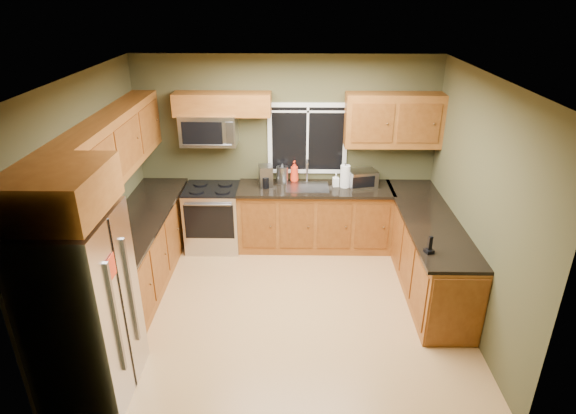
{
  "coord_description": "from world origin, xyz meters",
  "views": [
    {
      "loc": [
        0.14,
        -4.76,
        3.49
      ],
      "look_at": [
        0.05,
        0.35,
        1.15
      ],
      "focal_mm": 30.0,
      "sensor_mm": 36.0,
      "label": 1
    }
  ],
  "objects_px": {
    "coffee_maker": "(266,177)",
    "cordless_phone": "(429,248)",
    "kettle": "(282,174)",
    "soap_bottle_a": "(294,171)",
    "microwave": "(209,129)",
    "toaster_oven": "(362,178)",
    "range": "(213,217)",
    "soap_bottle_b": "(336,180)",
    "refrigerator": "(83,309)",
    "paper_towel_roll": "(345,176)",
    "soap_bottle_c": "(268,179)"
  },
  "relations": [
    {
      "from": "toaster_oven",
      "to": "cordless_phone",
      "type": "relative_size",
      "value": 2.27
    },
    {
      "from": "paper_towel_roll",
      "to": "toaster_oven",
      "type": "bearing_deg",
      "value": 4.28
    },
    {
      "from": "coffee_maker",
      "to": "soap_bottle_b",
      "type": "bearing_deg",
      "value": 0.31
    },
    {
      "from": "range",
      "to": "kettle",
      "type": "xyz_separation_m",
      "value": [
        1.0,
        0.18,
        0.61
      ]
    },
    {
      "from": "range",
      "to": "kettle",
      "type": "relative_size",
      "value": 3.16
    },
    {
      "from": "soap_bottle_c",
      "to": "cordless_phone",
      "type": "height_order",
      "value": "cordless_phone"
    },
    {
      "from": "soap_bottle_a",
      "to": "cordless_phone",
      "type": "bearing_deg",
      "value": -54.69
    },
    {
      "from": "microwave",
      "to": "toaster_oven",
      "type": "distance_m",
      "value": 2.22
    },
    {
      "from": "toaster_oven",
      "to": "soap_bottle_b",
      "type": "distance_m",
      "value": 0.37
    },
    {
      "from": "soap_bottle_b",
      "to": "soap_bottle_a",
      "type": "bearing_deg",
      "value": 163.24
    },
    {
      "from": "soap_bottle_c",
      "to": "cordless_phone",
      "type": "relative_size",
      "value": 0.8
    },
    {
      "from": "refrigerator",
      "to": "microwave",
      "type": "height_order",
      "value": "microwave"
    },
    {
      "from": "range",
      "to": "toaster_oven",
      "type": "xyz_separation_m",
      "value": [
        2.12,
        0.06,
        0.59
      ]
    },
    {
      "from": "kettle",
      "to": "paper_towel_roll",
      "type": "relative_size",
      "value": 0.86
    },
    {
      "from": "toaster_oven",
      "to": "paper_towel_roll",
      "type": "distance_m",
      "value": 0.25
    },
    {
      "from": "toaster_oven",
      "to": "kettle",
      "type": "relative_size",
      "value": 1.46
    },
    {
      "from": "paper_towel_roll",
      "to": "soap_bottle_c",
      "type": "relative_size",
      "value": 2.27
    },
    {
      "from": "coffee_maker",
      "to": "soap_bottle_b",
      "type": "distance_m",
      "value": 0.98
    },
    {
      "from": "soap_bottle_c",
      "to": "paper_towel_roll",
      "type": "bearing_deg",
      "value": -3.81
    },
    {
      "from": "coffee_maker",
      "to": "cordless_phone",
      "type": "bearing_deg",
      "value": -45.15
    },
    {
      "from": "range",
      "to": "soap_bottle_a",
      "type": "xyz_separation_m",
      "value": [
        1.17,
        0.23,
        0.63
      ]
    },
    {
      "from": "soap_bottle_a",
      "to": "refrigerator",
      "type": "bearing_deg",
      "value": -121.76
    },
    {
      "from": "refrigerator",
      "to": "microwave",
      "type": "relative_size",
      "value": 2.37
    },
    {
      "from": "microwave",
      "to": "soap_bottle_c",
      "type": "distance_m",
      "value": 1.07
    },
    {
      "from": "microwave",
      "to": "cordless_phone",
      "type": "bearing_deg",
      "value": -36.55
    },
    {
      "from": "refrigerator",
      "to": "soap_bottle_a",
      "type": "relative_size",
      "value": 5.85
    },
    {
      "from": "toaster_oven",
      "to": "soap_bottle_b",
      "type": "relative_size",
      "value": 2.31
    },
    {
      "from": "toaster_oven",
      "to": "paper_towel_roll",
      "type": "bearing_deg",
      "value": -175.72
    },
    {
      "from": "kettle",
      "to": "toaster_oven",
      "type": "bearing_deg",
      "value": -6.25
    },
    {
      "from": "paper_towel_roll",
      "to": "soap_bottle_c",
      "type": "bearing_deg",
      "value": 176.19
    },
    {
      "from": "coffee_maker",
      "to": "kettle",
      "type": "height_order",
      "value": "same"
    },
    {
      "from": "coffee_maker",
      "to": "cordless_phone",
      "type": "distance_m",
      "value": 2.6
    },
    {
      "from": "coffee_maker",
      "to": "soap_bottle_c",
      "type": "height_order",
      "value": "coffee_maker"
    },
    {
      "from": "range",
      "to": "kettle",
      "type": "height_order",
      "value": "kettle"
    },
    {
      "from": "toaster_oven",
      "to": "kettle",
      "type": "height_order",
      "value": "kettle"
    },
    {
      "from": "soap_bottle_c",
      "to": "cordless_phone",
      "type": "bearing_deg",
      "value": -46.58
    },
    {
      "from": "soap_bottle_c",
      "to": "cordless_phone",
      "type": "xyz_separation_m",
      "value": [
        1.8,
        -1.9,
        -0.02
      ]
    },
    {
      "from": "kettle",
      "to": "soap_bottle_c",
      "type": "height_order",
      "value": "kettle"
    },
    {
      "from": "toaster_oven",
      "to": "soap_bottle_a",
      "type": "bearing_deg",
      "value": 169.69
    },
    {
      "from": "coffee_maker",
      "to": "kettle",
      "type": "xyz_separation_m",
      "value": [
        0.23,
        0.13,
        -0.0
      ]
    },
    {
      "from": "paper_towel_roll",
      "to": "cordless_phone",
      "type": "height_order",
      "value": "paper_towel_roll"
    },
    {
      "from": "refrigerator",
      "to": "microwave",
      "type": "distance_m",
      "value": 3.1
    },
    {
      "from": "toaster_oven",
      "to": "soap_bottle_a",
      "type": "xyz_separation_m",
      "value": [
        -0.95,
        0.17,
        0.04
      ]
    },
    {
      "from": "soap_bottle_a",
      "to": "coffee_maker",
      "type": "bearing_deg",
      "value": -155.68
    },
    {
      "from": "refrigerator",
      "to": "paper_towel_roll",
      "type": "xyz_separation_m",
      "value": [
        2.56,
        2.81,
        0.2
      ]
    },
    {
      "from": "kettle",
      "to": "soap_bottle_a",
      "type": "bearing_deg",
      "value": 16.17
    },
    {
      "from": "kettle",
      "to": "soap_bottle_a",
      "type": "height_order",
      "value": "soap_bottle_a"
    },
    {
      "from": "microwave",
      "to": "soap_bottle_a",
      "type": "height_order",
      "value": "microwave"
    },
    {
      "from": "coffee_maker",
      "to": "kettle",
      "type": "distance_m",
      "value": 0.26
    },
    {
      "from": "microwave",
      "to": "refrigerator",
      "type": "bearing_deg",
      "value": -103.34
    }
  ]
}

